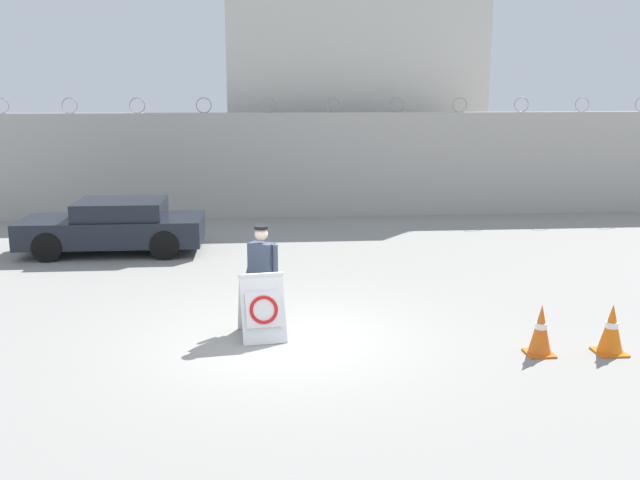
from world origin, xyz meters
name	(u,v)px	position (x,y,z in m)	size (l,w,h in m)	color
ground_plane	(284,339)	(0.00, 0.00, 0.00)	(90.00, 90.00, 0.00)	gray
perimeter_wall	(270,165)	(0.00, 11.15, 1.60)	(36.00, 0.30, 3.65)	#ADA8A0
building_block	(346,101)	(2.98, 16.57, 3.44)	(8.61, 7.68, 6.88)	beige
barricade_sign	(262,306)	(-0.34, 0.12, 0.52)	(0.80, 0.93, 1.04)	white
security_guard	(262,271)	(-0.33, 0.67, 0.94)	(0.56, 0.59, 1.70)	black
traffic_cone_near	(612,329)	(4.85, -1.03, 0.38)	(0.43, 0.43, 0.77)	orange
traffic_cone_mid	(541,330)	(3.78, -0.99, 0.38)	(0.40, 0.40, 0.77)	orange
parked_car_front_coupe	(115,226)	(-3.84, 6.51, 0.65)	(4.28, 1.92, 1.27)	black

